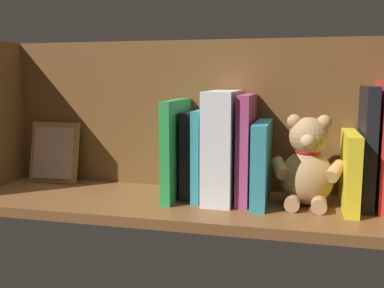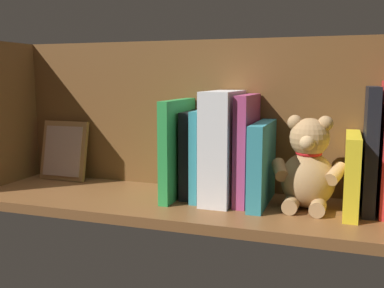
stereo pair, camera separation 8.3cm
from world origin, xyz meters
TOP-DOWN VIEW (x-y plane):
  - ground_plane at (0.00, 0.00)cm, footprint 107.92×30.35cm
  - shelf_back_panel at (0.00, -12.92)cm, footprint 107.92×1.50cm
  - book_2 at (-40.53, -4.61)cm, footprint 2.96×14.33cm
  - book_3 at (-37.13, -4.65)cm, footprint 2.43×14.24cm
  - book_4 at (-33.77, -2.69)cm, footprint 2.86×18.17cm
  - teddy_bear at (-25.07, -2.52)cm, footprint 16.03×12.76cm
  - book_5 at (-15.30, -2.48)cm, footprint 3.16×18.59cm
  - book_6 at (-11.65, -3.65)cm, footprint 2.72×16.25cm
  - dictionary_thick_white at (-6.35, -2.87)cm, footprint 6.47×17.60cm
  - book_7 at (-1.49, -3.86)cm, footprint 1.83×15.82cm
  - book_8 at (1.32, -4.84)cm, footprint 2.36×13.87cm
  - book_9 at (4.32, -2.45)cm, footprint 2.23×18.65cm
  - picture_frame_leaning at (39.94, -9.07)cm, footprint 13.43×4.74cm

SIDE VIEW (x-z plane):
  - ground_plane at x=0.00cm, z-range -2.20..0.00cm
  - picture_frame_leaning at x=39.94cm, z-range -0.13..15.81cm
  - book_4 at x=-33.77cm, z-range 0.00..16.16cm
  - teddy_bear at x=-25.07cm, z-range -1.18..18.57cm
  - book_5 at x=-15.30cm, z-range 0.00..17.97cm
  - book_8 at x=1.32cm, z-range 0.00..19.91cm
  - book_7 at x=-1.49cm, z-range 0.00..20.34cm
  - book_9 at x=4.32cm, z-range 0.00..22.57cm
  - book_6 at x=-11.65cm, z-range 0.00..23.85cm
  - dictionary_thick_white at x=-6.35cm, z-range 0.00..24.63cm
  - book_3 at x=-37.13cm, z-range 0.00..25.77cm
  - book_2 at x=-40.53cm, z-range 0.00..26.90cm
  - shelf_back_panel at x=0.00cm, z-range 0.00..36.61cm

